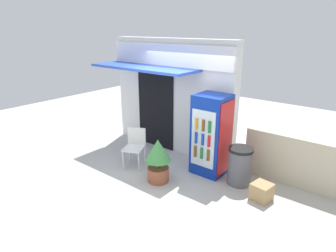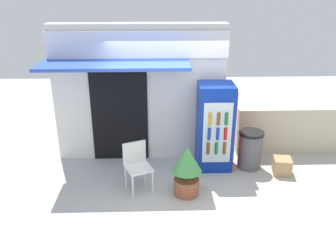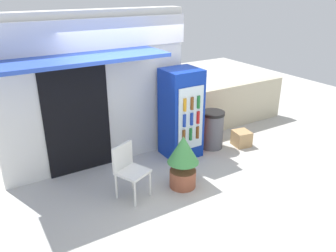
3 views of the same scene
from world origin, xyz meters
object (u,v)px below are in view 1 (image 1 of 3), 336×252
(cardboard_box, at_px, (262,192))
(plastic_chair, at_px, (135,144))
(potted_plant_near_shop, at_px, (158,158))
(drink_cooler, at_px, (211,135))
(trash_bin, at_px, (240,166))

(cardboard_box, bearing_deg, plastic_chair, -171.22)
(plastic_chair, height_order, potted_plant_near_shop, potted_plant_near_shop)
(potted_plant_near_shop, xyz_separation_m, cardboard_box, (1.95, 0.67, -0.36))
(cardboard_box, bearing_deg, drink_cooler, 165.44)
(plastic_chair, relative_size, potted_plant_near_shop, 0.95)
(trash_bin, bearing_deg, cardboard_box, -25.27)
(drink_cooler, distance_m, cardboard_box, 1.54)
(plastic_chair, relative_size, trash_bin, 1.12)
(trash_bin, xyz_separation_m, cardboard_box, (0.59, -0.28, -0.24))
(potted_plant_near_shop, bearing_deg, drink_cooler, 57.88)
(cardboard_box, bearing_deg, trash_bin, 154.73)
(drink_cooler, bearing_deg, trash_bin, -5.03)
(plastic_chair, height_order, trash_bin, plastic_chair)
(trash_bin, height_order, cardboard_box, trash_bin)
(drink_cooler, xyz_separation_m, cardboard_box, (1.32, -0.34, -0.71))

